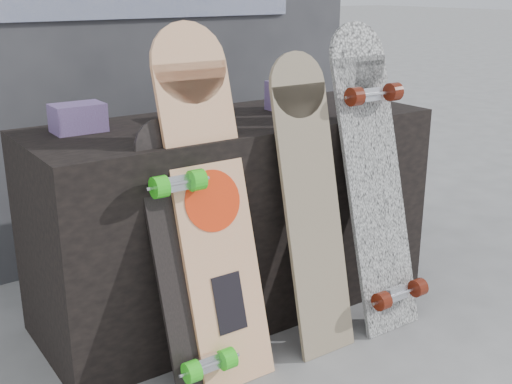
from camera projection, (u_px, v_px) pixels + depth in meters
ground at (309, 357)px, 2.35m from camera, size 60.00×60.00×0.00m
vendor_table at (234, 216)px, 2.62m from camera, size 1.60×0.60×0.80m
booth at (137, 28)px, 3.07m from camera, size 2.40×0.22×2.20m
merch_box_purple at (78, 118)px, 2.27m from camera, size 0.18×0.12×0.10m
merch_box_small at (288, 96)px, 2.65m from camera, size 0.14×0.14×0.12m
merch_box_flat at (192, 110)px, 2.51m from camera, size 0.22×0.10×0.06m
longboard_geisha at (211, 196)px, 2.14m from camera, size 0.27×0.35×1.19m
longboard_celtic at (311, 196)px, 2.31m from camera, size 0.24×0.26×1.08m
longboard_cascadia at (375, 172)px, 2.47m from camera, size 0.27×0.38×1.17m
skateboard_dark at (185, 256)px, 2.08m from camera, size 0.20×0.33×0.89m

